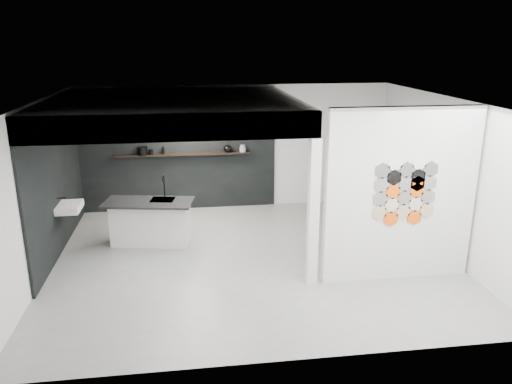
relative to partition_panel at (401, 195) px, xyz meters
The scene contains 17 objects.
floor 2.82m from the partition_panel, 155.80° to the left, with size 7.00×6.00×0.01m, color gray.
partition_panel is the anchor object (origin of this frame).
bay_clad_back 5.31m from the partition_panel, 131.60° to the left, with size 4.40×0.04×2.35m, color black.
bay_clad_left 6.04m from the partition_panel, 160.65° to the left, with size 0.04×4.00×2.35m, color black.
bulkhead 4.21m from the partition_panel, 150.43° to the left, with size 4.40×4.00×0.40m, color silver.
corner_column 1.42m from the partition_panel, behind, with size 0.16×0.16×2.35m, color silver.
fascia_beam 3.71m from the partition_panel, behind, with size 4.40×0.16×0.40m, color silver.
wall_basin 5.78m from the partition_panel, 161.77° to the left, with size 0.40×0.60×0.12m, color silver.
display_shelf 5.17m from the partition_panel, 131.55° to the left, with size 3.00×0.15×0.04m, color black.
kitchen_island 4.60m from the partition_panel, 154.19° to the left, with size 1.75×1.01×1.32m.
stockpot 5.78m from the partition_panel, 138.00° to the left, with size 0.22×0.22×0.18m, color black.
kettle 4.55m from the partition_panel, 121.94° to the left, with size 0.19×0.19×0.16m, color black.
glass_bowl 4.39m from the partition_panel, 118.23° to the left, with size 0.14×0.14×0.10m, color gray.
glass_vase 4.39m from the partition_panel, 118.23° to the left, with size 0.11×0.11×0.16m, color gray.
bottle_dark 5.45m from the partition_panel, 134.84° to the left, with size 0.06×0.06×0.15m, color black.
utensil_cup 5.64m from the partition_panel, 136.77° to the left, with size 0.09×0.09×0.11m, color black.
hex_tile_cluster 0.14m from the partition_panel, 68.73° to the right, with size 1.04×0.02×1.16m.
Camera 1 is at (-1.06, -8.11, 3.77)m, focal length 35.00 mm.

